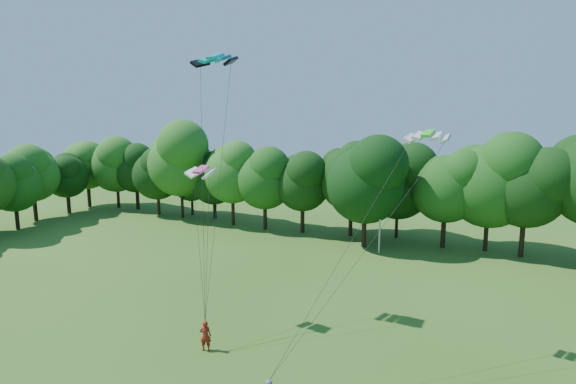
% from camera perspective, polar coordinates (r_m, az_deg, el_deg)
% --- Properties ---
extents(utility_pole, '(1.44, 0.43, 7.32)m').
position_cam_1_polar(utility_pole, '(47.52, 11.61, -3.17)').
color(utility_pole, beige).
rests_on(utility_pole, ground).
extents(kite_flyer_left, '(0.82, 0.69, 1.91)m').
position_cam_1_polar(kite_flyer_left, '(28.88, -10.43, -17.51)').
color(kite_flyer_left, maroon).
rests_on(kite_flyer_left, ground).
extents(kite_teal, '(3.09, 1.43, 0.57)m').
position_cam_1_polar(kite_teal, '(31.70, -9.23, 16.64)').
color(kite_teal, '#059CAB').
rests_on(kite_teal, ground).
extents(kite_green, '(2.57, 1.41, 0.45)m').
position_cam_1_polar(kite_green, '(26.69, 17.34, 7.13)').
color(kite_green, '#33D720').
rests_on(kite_green, ground).
extents(kite_pink, '(2.15, 1.16, 0.50)m').
position_cam_1_polar(kite_pink, '(30.04, -10.98, 2.82)').
color(kite_pink, '#D63B8B').
rests_on(kite_pink, ground).
extents(tree_back_west, '(6.57, 6.57, 9.56)m').
position_cam_1_polar(tree_back_west, '(66.34, -12.19, 2.23)').
color(tree_back_west, '#2F2212').
rests_on(tree_back_west, ground).
extents(tree_back_center, '(9.15, 9.15, 13.31)m').
position_cam_1_polar(tree_back_center, '(48.61, 9.83, 2.56)').
color(tree_back_center, '#312213').
rests_on(tree_back_center, ground).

